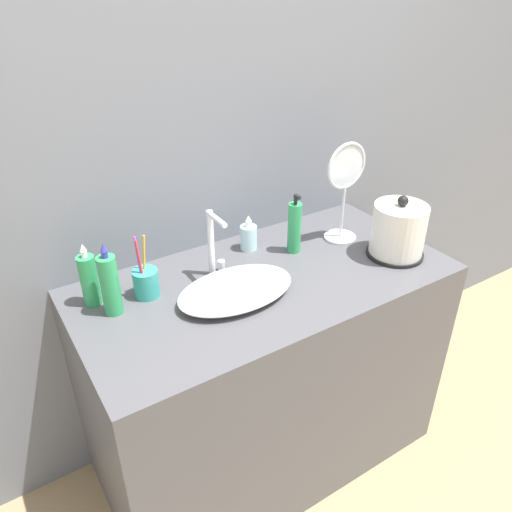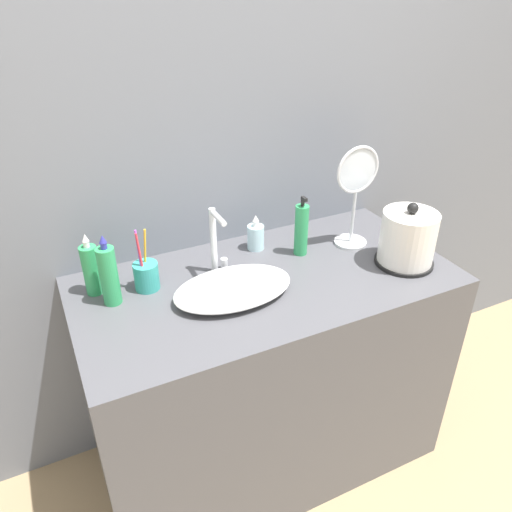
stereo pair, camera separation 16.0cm
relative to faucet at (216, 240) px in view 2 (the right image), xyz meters
The scene contains 11 objects.
wall_back 0.41m from the faucet, 59.07° to the left, with size 6.00×0.04×2.60m.
vanity_counter 0.58m from the faucet, 40.37° to the right, with size 1.27×0.63×0.85m.
sink_basin 0.18m from the faucet, 91.84° to the right, with size 0.39×0.24×0.05m.
faucet is the anchor object (origin of this frame).
electric_kettle 0.66m from the faucet, 20.57° to the right, with size 0.20×0.20×0.23m.
toothbrush_cup 0.25m from the faucet, behind, with size 0.08×0.08×0.21m.
lotion_bottle 0.32m from the faucet, ahead, with size 0.05×0.05×0.22m.
shampoo_bottle 0.22m from the faucet, 25.69° to the left, with size 0.06×0.06×0.14m.
mouthwash_bottle 0.40m from the faucet, behind, with size 0.05×0.05×0.21m.
hand_cream_bottle 0.36m from the faucet, behind, with size 0.06×0.06×0.24m.
vanity_mirror 0.54m from the faucet, ahead, with size 0.17×0.12×0.38m.
Camera 2 is at (-0.64, -0.92, 1.76)m, focal length 35.00 mm.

